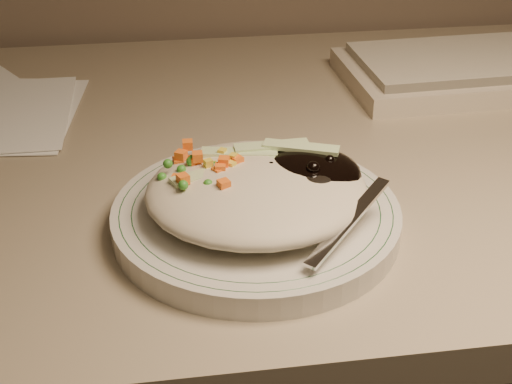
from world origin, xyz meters
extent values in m
cube|color=gray|center=(0.00, 1.38, 0.72)|extent=(1.40, 0.70, 0.04)
cylinder|color=beige|center=(-0.08, 1.20, 0.75)|extent=(0.25, 0.25, 0.02)
torus|color=#144723|center=(-0.08, 1.20, 0.76)|extent=(0.24, 0.24, 0.00)
torus|color=#144723|center=(-0.08, 1.20, 0.76)|extent=(0.22, 0.22, 0.00)
ellipsoid|color=#B4A992|center=(-0.08, 1.20, 0.78)|extent=(0.19, 0.18, 0.04)
ellipsoid|color=black|center=(-0.03, 1.21, 0.79)|extent=(0.10, 0.09, 0.03)
ellipsoid|color=orange|center=(-0.12, 1.22, 0.78)|extent=(0.08, 0.08, 0.02)
sphere|color=black|center=(-0.06, 1.21, 0.79)|extent=(0.01, 0.01, 0.01)
sphere|color=black|center=(-0.03, 1.22, 0.79)|extent=(0.01, 0.01, 0.01)
sphere|color=black|center=(-0.01, 1.21, 0.80)|extent=(0.01, 0.01, 0.01)
sphere|color=black|center=(-0.02, 1.23, 0.79)|extent=(0.01, 0.01, 0.01)
sphere|color=black|center=(-0.03, 1.20, 0.80)|extent=(0.01, 0.01, 0.01)
sphere|color=black|center=(-0.04, 1.21, 0.79)|extent=(0.01, 0.01, 0.01)
sphere|color=black|center=(-0.03, 1.22, 0.79)|extent=(0.01, 0.01, 0.01)
cube|color=orange|center=(-0.13, 1.23, 0.80)|extent=(0.01, 0.01, 0.01)
cube|color=orange|center=(-0.11, 1.20, 0.79)|extent=(0.01, 0.01, 0.01)
cube|color=orange|center=(-0.14, 1.24, 0.80)|extent=(0.01, 0.01, 0.01)
cube|color=orange|center=(-0.10, 1.22, 0.80)|extent=(0.01, 0.01, 0.01)
cube|color=orange|center=(-0.11, 1.21, 0.80)|extent=(0.01, 0.01, 0.01)
cube|color=orange|center=(-0.14, 1.25, 0.79)|extent=(0.01, 0.01, 0.01)
cube|color=orange|center=(-0.13, 1.23, 0.80)|extent=(0.01, 0.01, 0.01)
cube|color=orange|center=(-0.11, 1.21, 0.80)|extent=(0.01, 0.01, 0.01)
cube|color=orange|center=(-0.09, 1.22, 0.80)|extent=(0.01, 0.01, 0.01)
cube|color=orange|center=(-0.13, 1.25, 0.80)|extent=(0.01, 0.01, 0.01)
cube|color=orange|center=(-0.14, 1.19, 0.80)|extent=(0.01, 0.01, 0.01)
cube|color=orange|center=(-0.11, 1.18, 0.80)|extent=(0.01, 0.01, 0.01)
cube|color=orange|center=(-0.15, 1.21, 0.79)|extent=(0.01, 0.01, 0.01)
cube|color=orange|center=(-0.14, 1.24, 0.79)|extent=(0.01, 0.01, 0.01)
sphere|color=#388C28|center=(-0.11, 1.22, 0.80)|extent=(0.01, 0.01, 0.01)
sphere|color=#388C28|center=(-0.14, 1.18, 0.80)|extent=(0.01, 0.01, 0.01)
sphere|color=#388C28|center=(-0.14, 1.22, 0.80)|extent=(0.01, 0.01, 0.01)
sphere|color=#388C28|center=(-0.15, 1.22, 0.80)|extent=(0.01, 0.01, 0.01)
sphere|color=#388C28|center=(-0.11, 1.22, 0.79)|extent=(0.01, 0.01, 0.01)
sphere|color=#388C28|center=(-0.10, 1.19, 0.79)|extent=(0.01, 0.01, 0.01)
sphere|color=#388C28|center=(-0.12, 1.21, 0.79)|extent=(0.01, 0.01, 0.01)
sphere|color=#388C28|center=(-0.13, 1.20, 0.79)|extent=(0.01, 0.01, 0.01)
sphere|color=#388C28|center=(-0.16, 1.22, 0.79)|extent=(0.01, 0.01, 0.01)
sphere|color=#388C28|center=(-0.13, 1.23, 0.80)|extent=(0.01, 0.01, 0.01)
sphere|color=#388C28|center=(-0.13, 1.23, 0.80)|extent=(0.01, 0.01, 0.01)
sphere|color=#388C28|center=(-0.14, 1.20, 0.79)|extent=(0.01, 0.01, 0.01)
sphere|color=#388C28|center=(-0.12, 1.19, 0.80)|extent=(0.01, 0.01, 0.01)
sphere|color=#388C28|center=(-0.09, 1.24, 0.79)|extent=(0.01, 0.01, 0.01)
cube|color=yellow|center=(-0.11, 1.22, 0.79)|extent=(0.01, 0.01, 0.01)
cube|color=yellow|center=(-0.10, 1.21, 0.80)|extent=(0.01, 0.01, 0.01)
cube|color=yellow|center=(-0.12, 1.23, 0.79)|extent=(0.01, 0.01, 0.01)
cube|color=yellow|center=(-0.12, 1.22, 0.80)|extent=(0.01, 0.01, 0.01)
cube|color=yellow|center=(-0.12, 1.21, 0.79)|extent=(0.01, 0.01, 0.01)
cube|color=yellow|center=(-0.10, 1.22, 0.80)|extent=(0.01, 0.01, 0.01)
cube|color=yellow|center=(-0.10, 1.24, 0.80)|extent=(0.01, 0.01, 0.01)
cube|color=yellow|center=(-0.11, 1.21, 0.79)|extent=(0.01, 0.01, 0.01)
cube|color=#B2D18C|center=(-0.09, 1.24, 0.80)|extent=(0.07, 0.03, 0.00)
cube|color=#B2D18C|center=(-0.06, 1.24, 0.80)|extent=(0.07, 0.02, 0.00)
cube|color=#B2D18C|center=(-0.12, 1.21, 0.80)|extent=(0.07, 0.04, 0.00)
cube|color=#B2D18C|center=(-0.03, 1.23, 0.80)|extent=(0.07, 0.04, 0.00)
cube|color=#B2D18C|center=(-0.07, 1.19, 0.79)|extent=(0.07, 0.03, 0.00)
cube|color=#B2D18C|center=(-0.08, 1.21, 0.80)|extent=(0.07, 0.04, 0.00)
ellipsoid|color=silver|center=(-0.03, 1.19, 0.79)|extent=(0.06, 0.06, 0.01)
cube|color=silver|center=(-0.01, 1.14, 0.78)|extent=(0.09, 0.09, 0.03)
camera|label=1|loc=(-0.15, 0.68, 1.09)|focal=50.00mm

